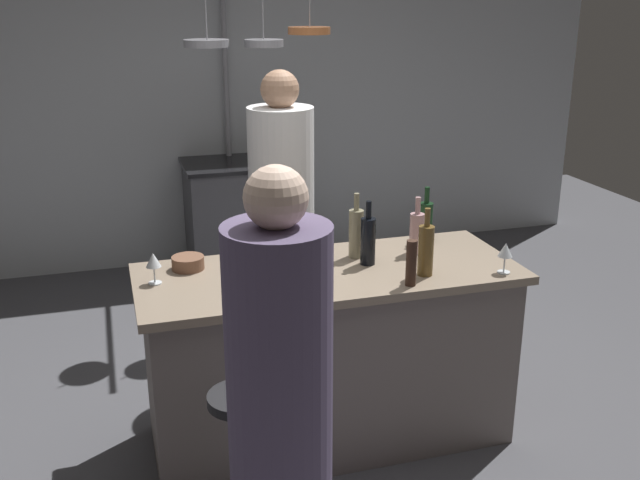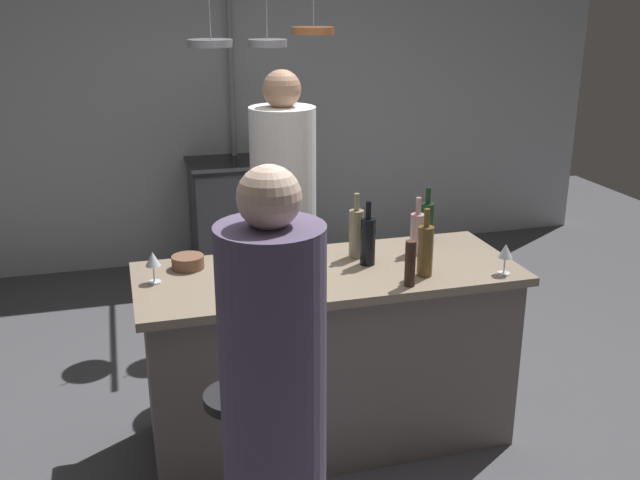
{
  "view_description": "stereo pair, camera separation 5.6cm",
  "coord_description": "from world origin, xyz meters",
  "px_view_note": "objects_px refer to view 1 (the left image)",
  "views": [
    {
      "loc": [
        -0.96,
        -3.05,
        2.14
      ],
      "look_at": [
        0.0,
        0.15,
        1.0
      ],
      "focal_mm": 40.99,
      "sensor_mm": 36.0,
      "label": 1
    },
    {
      "loc": [
        -0.91,
        -3.07,
        2.14
      ],
      "look_at": [
        0.0,
        0.15,
        1.0
      ],
      "focal_mm": 40.99,
      "sensor_mm": 36.0,
      "label": 2
    }
  ],
  "objects_px": {
    "bar_stool_left": "(243,462)",
    "wine_bottle_red": "(426,221)",
    "pepper_mill": "(411,263)",
    "mixing_bowl_wooden": "(188,263)",
    "wine_bottle_amber": "(426,249)",
    "wine_glass_near_left_guest": "(505,252)",
    "chef": "(282,236)",
    "wine_glass_near_right_guest": "(153,262)",
    "stove_range": "(237,217)",
    "mixing_bowl_blue": "(263,283)",
    "wine_bottle_dark": "(368,240)",
    "wine_bottle_white": "(356,232)",
    "mixing_bowl_steel": "(301,260)",
    "wine_glass_by_chef": "(246,250)",
    "guest_left": "(280,425)",
    "wine_bottle_rose": "(417,232)"
  },
  "relations": [
    {
      "from": "stove_range",
      "to": "bar_stool_left",
      "type": "bearing_deg",
      "value": -100.12
    },
    {
      "from": "chef",
      "to": "guest_left",
      "type": "height_order",
      "value": "chef"
    },
    {
      "from": "wine_glass_near_right_guest",
      "to": "wine_bottle_red",
      "type": "bearing_deg",
      "value": 7.83
    },
    {
      "from": "guest_left",
      "to": "pepper_mill",
      "type": "distance_m",
      "value": 1.08
    },
    {
      "from": "bar_stool_left",
      "to": "wine_bottle_rose",
      "type": "relative_size",
      "value": 2.37
    },
    {
      "from": "wine_bottle_white",
      "to": "mixing_bowl_blue",
      "type": "bearing_deg",
      "value": -152.48
    },
    {
      "from": "chef",
      "to": "pepper_mill",
      "type": "bearing_deg",
      "value": -74.0
    },
    {
      "from": "bar_stool_left",
      "to": "wine_bottle_red",
      "type": "bearing_deg",
      "value": 37.19
    },
    {
      "from": "stove_range",
      "to": "bar_stool_left",
      "type": "distance_m",
      "value": 3.12
    },
    {
      "from": "stove_range",
      "to": "wine_glass_near_right_guest",
      "type": "xyz_separation_m",
      "value": [
        -0.8,
        -2.39,
        0.56
      ]
    },
    {
      "from": "pepper_mill",
      "to": "wine_glass_near_left_guest",
      "type": "height_order",
      "value": "pepper_mill"
    },
    {
      "from": "wine_bottle_dark",
      "to": "wine_glass_near_left_guest",
      "type": "bearing_deg",
      "value": -27.47
    },
    {
      "from": "mixing_bowl_steel",
      "to": "mixing_bowl_wooden",
      "type": "distance_m",
      "value": 0.53
    },
    {
      "from": "wine_bottle_red",
      "to": "wine_glass_near_right_guest",
      "type": "distance_m",
      "value": 1.42
    },
    {
      "from": "wine_glass_near_right_guest",
      "to": "mixing_bowl_blue",
      "type": "distance_m",
      "value": 0.5
    },
    {
      "from": "stove_range",
      "to": "pepper_mill",
      "type": "height_order",
      "value": "pepper_mill"
    },
    {
      "from": "guest_left",
      "to": "wine_bottle_white",
      "type": "bearing_deg",
      "value": 59.7
    },
    {
      "from": "guest_left",
      "to": "stove_range",
      "type": "bearing_deg",
      "value": 82.02
    },
    {
      "from": "wine_glass_by_chef",
      "to": "wine_glass_near_left_guest",
      "type": "bearing_deg",
      "value": -17.48
    },
    {
      "from": "wine_bottle_amber",
      "to": "bar_stool_left",
      "type": "bearing_deg",
      "value": -155.45
    },
    {
      "from": "wine_bottle_dark",
      "to": "wine_glass_near_right_guest",
      "type": "height_order",
      "value": "wine_bottle_dark"
    },
    {
      "from": "wine_bottle_red",
      "to": "mixing_bowl_blue",
      "type": "relative_size",
      "value": 1.85
    },
    {
      "from": "stove_range",
      "to": "wine_glass_by_chef",
      "type": "distance_m",
      "value": 2.45
    },
    {
      "from": "wine_bottle_dark",
      "to": "wine_bottle_white",
      "type": "bearing_deg",
      "value": 100.55
    },
    {
      "from": "wine_glass_near_left_guest",
      "to": "chef",
      "type": "bearing_deg",
      "value": 126.05
    },
    {
      "from": "wine_glass_near_left_guest",
      "to": "mixing_bowl_blue",
      "type": "bearing_deg",
      "value": 173.42
    },
    {
      "from": "wine_bottle_red",
      "to": "wine_glass_near_left_guest",
      "type": "distance_m",
      "value": 0.55
    },
    {
      "from": "wine_bottle_rose",
      "to": "wine_bottle_dark",
      "type": "distance_m",
      "value": 0.3
    },
    {
      "from": "pepper_mill",
      "to": "wine_glass_near_left_guest",
      "type": "xyz_separation_m",
      "value": [
        0.48,
        0.01,
        0.0
      ]
    },
    {
      "from": "mixing_bowl_steel",
      "to": "wine_bottle_white",
      "type": "bearing_deg",
      "value": 13.45
    },
    {
      "from": "wine_bottle_white",
      "to": "mixing_bowl_steel",
      "type": "height_order",
      "value": "wine_bottle_white"
    },
    {
      "from": "pepper_mill",
      "to": "mixing_bowl_wooden",
      "type": "height_order",
      "value": "pepper_mill"
    },
    {
      "from": "guest_left",
      "to": "mixing_bowl_steel",
      "type": "xyz_separation_m",
      "value": [
        0.36,
        1.06,
        0.17
      ]
    },
    {
      "from": "chef",
      "to": "wine_glass_near_right_guest",
      "type": "relative_size",
      "value": 11.97
    },
    {
      "from": "wine_glass_near_right_guest",
      "to": "mixing_bowl_wooden",
      "type": "xyz_separation_m",
      "value": [
        0.17,
        0.14,
        -0.07
      ]
    },
    {
      "from": "bar_stool_left",
      "to": "wine_glass_by_chef",
      "type": "distance_m",
      "value": 0.97
    },
    {
      "from": "wine_bottle_rose",
      "to": "wine_glass_near_right_guest",
      "type": "distance_m",
      "value": 1.29
    },
    {
      "from": "bar_stool_left",
      "to": "wine_bottle_amber",
      "type": "distance_m",
      "value": 1.23
    },
    {
      "from": "wine_bottle_white",
      "to": "wine_glass_near_right_guest",
      "type": "bearing_deg",
      "value": -175.7
    },
    {
      "from": "chef",
      "to": "wine_bottle_white",
      "type": "bearing_deg",
      "value": -73.25
    },
    {
      "from": "guest_left",
      "to": "pepper_mill",
      "type": "relative_size",
      "value": 7.88
    },
    {
      "from": "wine_bottle_red",
      "to": "wine_glass_by_chef",
      "type": "relative_size",
      "value": 2.0
    },
    {
      "from": "wine_bottle_red",
      "to": "wine_bottle_white",
      "type": "height_order",
      "value": "wine_bottle_white"
    },
    {
      "from": "mixing_bowl_blue",
      "to": "mixing_bowl_steel",
      "type": "relative_size",
      "value": 1.07
    },
    {
      "from": "guest_left",
      "to": "mixing_bowl_blue",
      "type": "height_order",
      "value": "guest_left"
    },
    {
      "from": "stove_range",
      "to": "mixing_bowl_wooden",
      "type": "xyz_separation_m",
      "value": [
        -0.63,
        -2.25,
        0.48
      ]
    },
    {
      "from": "pepper_mill",
      "to": "wine_bottle_red",
      "type": "distance_m",
      "value": 0.62
    },
    {
      "from": "mixing_bowl_blue",
      "to": "mixing_bowl_wooden",
      "type": "bearing_deg",
      "value": 129.42
    },
    {
      "from": "stove_range",
      "to": "mixing_bowl_blue",
      "type": "distance_m",
      "value": 2.66
    },
    {
      "from": "wine_glass_near_left_guest",
      "to": "mixing_bowl_wooden",
      "type": "distance_m",
      "value": 1.48
    }
  ]
}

